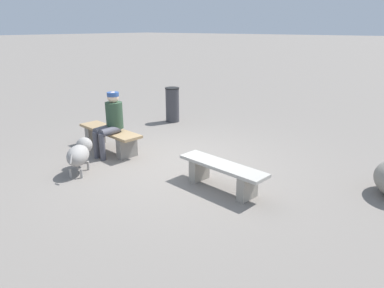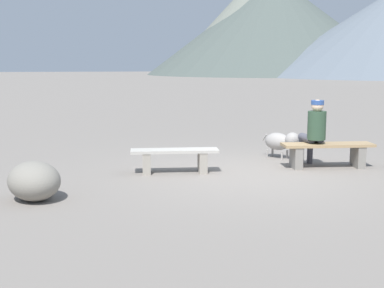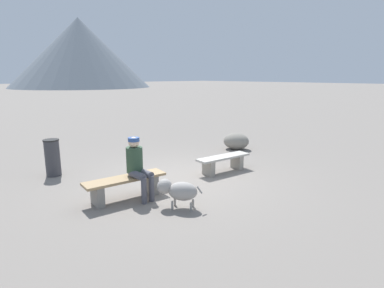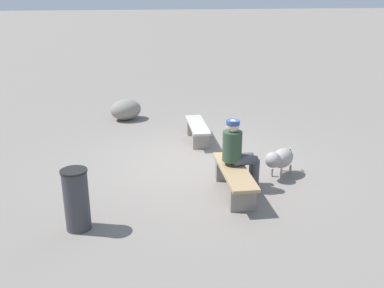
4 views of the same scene
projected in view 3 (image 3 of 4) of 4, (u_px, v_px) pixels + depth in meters
The scene contains 8 objects.
ground at pixel (175, 180), 7.69m from camera, with size 210.00×210.00×0.06m, color gray.
bench_left at pixel (223, 161), 8.22m from camera, with size 1.58×0.56×0.42m.
bench_right at pixel (126, 185), 6.40m from camera, with size 1.72×0.62×0.46m.
seated_person at pixel (137, 163), 6.37m from camera, with size 0.34×0.66×1.27m.
dog at pixel (178, 190), 5.94m from camera, with size 0.66×0.77×0.56m.
trash_bin at pixel (53, 158), 7.88m from camera, with size 0.38×0.38×0.93m.
boulder at pixel (236, 141), 10.75m from camera, with size 0.87×0.71×0.56m, color gray.
distant_peak_4 at pixel (80, 53), 66.00m from camera, with size 28.63×28.63×14.21m, color slate.
Camera 3 is at (4.66, 5.67, 2.48)m, focal length 29.45 mm.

